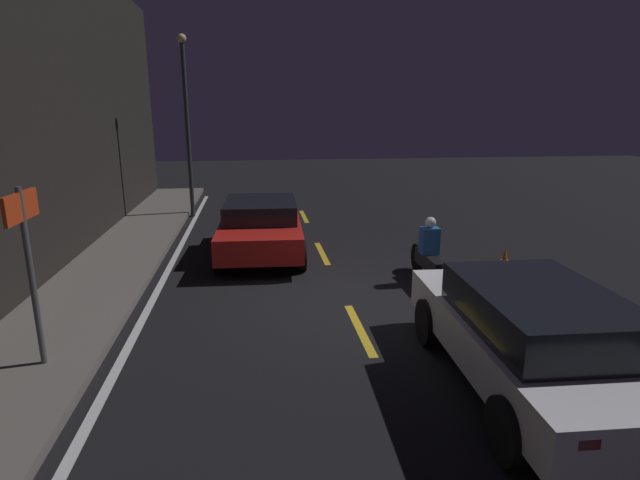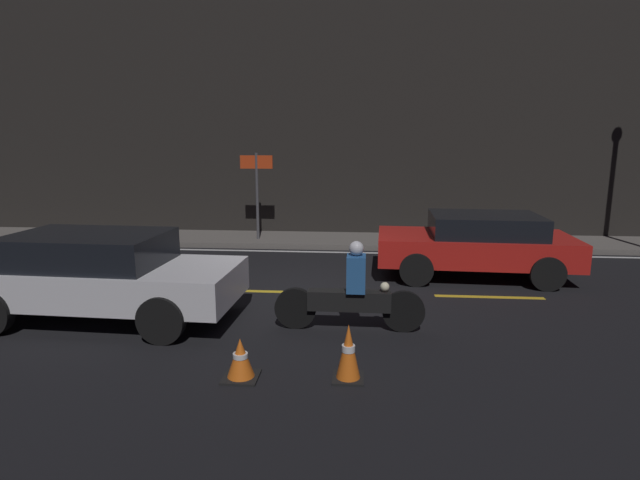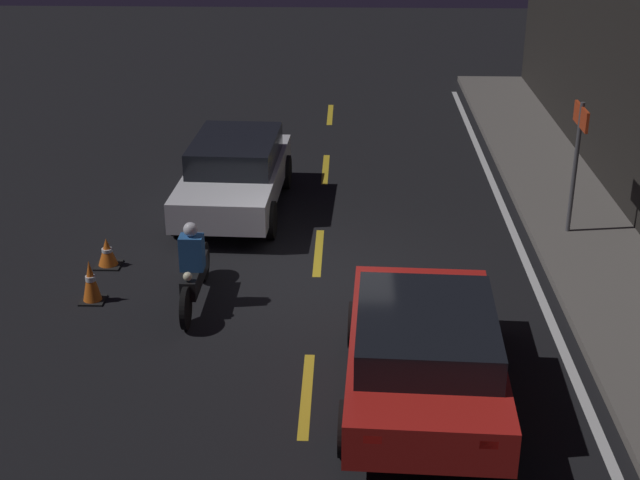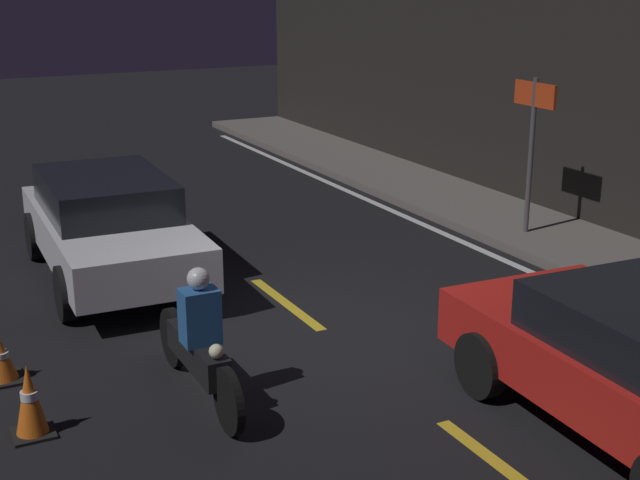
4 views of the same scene
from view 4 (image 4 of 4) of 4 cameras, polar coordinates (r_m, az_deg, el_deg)
name	(u,v)px [view 4 (image 4 of 4)]	position (r m, az deg, el deg)	size (l,w,h in m)	color
ground_plane	(322,331)	(10.60, 0.12, -5.81)	(56.00, 56.00, 0.00)	black
raised_curb	(624,265)	(13.36, 18.88, -1.55)	(28.00, 1.95, 0.15)	#605B56
lane_dash_a	(109,169)	(19.65, -13.37, 4.46)	(2.00, 0.14, 0.01)	gold
lane_dash_b	(175,219)	(15.44, -9.26, 1.33)	(2.00, 0.14, 0.01)	gold
lane_dash_c	(286,303)	(11.44, -2.18, -4.07)	(2.00, 0.14, 0.01)	gold
lane_dash_d	(510,473)	(7.99, 12.06, -14.36)	(2.00, 0.14, 0.01)	gold
lane_solid_kerb	(557,283)	(12.55, 14.92, -2.70)	(25.20, 0.14, 0.01)	silver
sedan_white	(109,223)	(12.53, -13.34, 1.05)	(4.36, 2.03, 1.41)	silver
motorcycle	(198,344)	(8.91, -7.82, -6.63)	(2.29, 0.36, 1.39)	black
traffic_cone_near	(0,359)	(9.85, -19.79, -7.16)	(0.43, 0.43, 0.51)	black
traffic_cone_mid	(30,401)	(8.64, -18.08, -9.76)	(0.38, 0.38, 0.70)	black
shop_sign	(533,125)	(14.01, 13.47, 7.17)	(0.90, 0.08, 2.40)	#4C4C51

